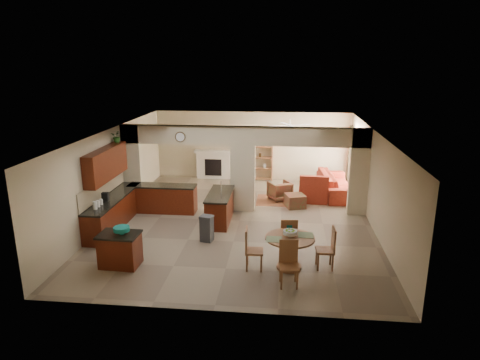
# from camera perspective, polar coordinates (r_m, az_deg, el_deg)

# --- Properties ---
(floor) EXTENTS (10.00, 10.00, 0.00)m
(floor) POSITION_cam_1_polar(r_m,az_deg,el_deg) (13.37, -0.06, -5.43)
(floor) COLOR #7C6D56
(floor) RESTS_ON ground
(ceiling) EXTENTS (10.00, 10.00, 0.00)m
(ceiling) POSITION_cam_1_polar(r_m,az_deg,el_deg) (12.64, -0.06, 6.49)
(ceiling) COLOR white
(ceiling) RESTS_ON wall_back
(wall_back) EXTENTS (8.00, 0.00, 8.00)m
(wall_back) POSITION_cam_1_polar(r_m,az_deg,el_deg) (17.79, 1.63, 4.60)
(wall_back) COLOR beige
(wall_back) RESTS_ON floor
(wall_front) EXTENTS (8.00, 0.00, 8.00)m
(wall_front) POSITION_cam_1_polar(r_m,az_deg,el_deg) (8.26, -3.72, -8.81)
(wall_front) COLOR beige
(wall_front) RESTS_ON floor
(wall_left) EXTENTS (0.00, 10.00, 10.00)m
(wall_left) POSITION_cam_1_polar(r_m,az_deg,el_deg) (13.92, -16.67, 0.80)
(wall_left) COLOR beige
(wall_left) RESTS_ON floor
(wall_right) EXTENTS (0.00, 10.00, 10.00)m
(wall_right) POSITION_cam_1_polar(r_m,az_deg,el_deg) (13.15, 17.55, -0.13)
(wall_right) COLOR beige
(wall_right) RESTS_ON floor
(partition_left_pier) EXTENTS (0.60, 0.25, 2.80)m
(partition_left_pier) POSITION_cam_1_polar(r_m,az_deg,el_deg) (14.71, -14.13, 1.77)
(partition_left_pier) COLOR beige
(partition_left_pier) RESTS_ON floor
(partition_center_pier) EXTENTS (0.80, 0.25, 2.20)m
(partition_center_pier) POSITION_cam_1_polar(r_m,az_deg,el_deg) (13.97, 0.37, 0.25)
(partition_center_pier) COLOR beige
(partition_center_pier) RESTS_ON floor
(partition_right_pier) EXTENTS (0.60, 0.25, 2.80)m
(partition_right_pier) POSITION_cam_1_polar(r_m,az_deg,el_deg) (14.04, 15.58, 1.01)
(partition_right_pier) COLOR beige
(partition_right_pier) RESTS_ON floor
(partition_header) EXTENTS (8.00, 0.25, 0.60)m
(partition_header) POSITION_cam_1_polar(r_m,az_deg,el_deg) (13.67, 0.38, 5.92)
(partition_header) COLOR beige
(partition_header) RESTS_ON partition_center_pier
(kitchen_counter) EXTENTS (2.52, 3.29, 1.48)m
(kitchen_counter) POSITION_cam_1_polar(r_m,az_deg,el_deg) (13.70, -13.89, -3.33)
(kitchen_counter) COLOR #3A0D06
(kitchen_counter) RESTS_ON floor
(upper_cabinets) EXTENTS (0.35, 2.40, 0.90)m
(upper_cabinets) POSITION_cam_1_polar(r_m,az_deg,el_deg) (13.01, -17.43, 2.08)
(upper_cabinets) COLOR #3A0D06
(upper_cabinets) RESTS_ON wall_left
(peninsula) EXTENTS (0.70, 1.85, 0.91)m
(peninsula) POSITION_cam_1_polar(r_m,az_deg,el_deg) (13.18, -2.71, -3.65)
(peninsula) COLOR #3A0D06
(peninsula) RESTS_ON floor
(wall_clock) EXTENTS (0.34, 0.03, 0.34)m
(wall_clock) POSITION_cam_1_polar(r_m,az_deg,el_deg) (13.86, -7.98, 5.70)
(wall_clock) COLOR #4D3619
(wall_clock) RESTS_ON partition_header
(rug) EXTENTS (1.60, 1.30, 0.01)m
(rug) POSITION_cam_1_polar(r_m,az_deg,el_deg) (15.28, 5.25, -2.74)
(rug) COLOR #975E37
(rug) RESTS_ON floor
(fireplace) EXTENTS (1.60, 0.35, 1.20)m
(fireplace) POSITION_cam_1_polar(r_m,az_deg,el_deg) (17.98, -3.53, 2.14)
(fireplace) COLOR white
(fireplace) RESTS_ON floor
(shelving_unit) EXTENTS (1.00, 0.32, 1.80)m
(shelving_unit) POSITION_cam_1_polar(r_m,az_deg,el_deg) (17.69, 2.70, 2.88)
(shelving_unit) COLOR brown
(shelving_unit) RESTS_ON floor
(window_a) EXTENTS (0.02, 0.90, 1.90)m
(window_a) POSITION_cam_1_polar(r_m,az_deg,el_deg) (15.38, 15.75, 1.48)
(window_a) COLOR white
(window_a) RESTS_ON wall_right
(window_b) EXTENTS (0.02, 0.90, 1.90)m
(window_b) POSITION_cam_1_polar(r_m,az_deg,el_deg) (17.01, 14.83, 2.88)
(window_b) COLOR white
(window_b) RESTS_ON wall_right
(glazed_door) EXTENTS (0.02, 0.70, 2.10)m
(glazed_door) POSITION_cam_1_polar(r_m,az_deg,el_deg) (16.23, 15.23, 1.70)
(glazed_door) COLOR white
(glazed_door) RESTS_ON wall_right
(drape_a_left) EXTENTS (0.10, 0.28, 2.30)m
(drape_a_left) POSITION_cam_1_polar(r_m,az_deg,el_deg) (14.80, 15.97, 0.92)
(drape_a_left) COLOR #42221A
(drape_a_left) RESTS_ON wall_right
(drape_a_right) EXTENTS (0.10, 0.28, 2.30)m
(drape_a_right) POSITION_cam_1_polar(r_m,az_deg,el_deg) (15.95, 15.26, 2.01)
(drape_a_right) COLOR #42221A
(drape_a_right) RESTS_ON wall_right
(drape_b_left) EXTENTS (0.10, 0.28, 2.30)m
(drape_b_left) POSITION_cam_1_polar(r_m,az_deg,el_deg) (16.43, 15.00, 2.42)
(drape_b_left) COLOR #42221A
(drape_b_left) RESTS_ON wall_right
(drape_b_right) EXTENTS (0.10, 0.28, 2.30)m
(drape_b_right) POSITION_cam_1_polar(r_m,az_deg,el_deg) (17.58, 14.42, 3.32)
(drape_b_right) COLOR #42221A
(drape_b_right) RESTS_ON wall_right
(ceiling_fan) EXTENTS (1.00, 1.00, 0.10)m
(ceiling_fan) POSITION_cam_1_polar(r_m,az_deg,el_deg) (15.57, 6.65, 7.25)
(ceiling_fan) COLOR white
(ceiling_fan) RESTS_ON ceiling
(kitchen_island) EXTENTS (0.98, 0.72, 0.83)m
(kitchen_island) POSITION_cam_1_polar(r_m,az_deg,el_deg) (10.83, -15.71, -8.92)
(kitchen_island) COLOR #3A0D06
(kitchen_island) RESTS_ON floor
(teal_bowl) EXTENTS (0.38, 0.38, 0.18)m
(teal_bowl) POSITION_cam_1_polar(r_m,az_deg,el_deg) (10.60, -15.51, -6.50)
(teal_bowl) COLOR #127E75
(teal_bowl) RESTS_ON kitchen_island
(trash_can) EXTENTS (0.38, 0.34, 0.68)m
(trash_can) POSITION_cam_1_polar(r_m,az_deg,el_deg) (11.84, -4.46, -6.59)
(trash_can) COLOR #303032
(trash_can) RESTS_ON floor
(dining_table) EXTENTS (1.18, 1.18, 0.80)m
(dining_table) POSITION_cam_1_polar(r_m,az_deg,el_deg) (10.33, 6.63, -8.99)
(dining_table) COLOR brown
(dining_table) RESTS_ON floor
(fruit_bowl) EXTENTS (0.33, 0.33, 0.18)m
(fruit_bowl) POSITION_cam_1_polar(r_m,az_deg,el_deg) (10.22, 6.70, -7.05)
(fruit_bowl) COLOR #6BA824
(fruit_bowl) RESTS_ON dining_table
(sofa) EXTENTS (2.84, 1.31, 0.81)m
(sofa) POSITION_cam_1_polar(r_m,az_deg,el_deg) (16.22, 12.77, -0.51)
(sofa) COLOR maroon
(sofa) RESTS_ON floor
(chaise) EXTENTS (1.04, 0.87, 0.40)m
(chaise) POSITION_cam_1_polar(r_m,az_deg,el_deg) (15.35, 9.68, -2.06)
(chaise) COLOR maroon
(chaise) RESTS_ON floor
(armchair) EXTENTS (0.97, 0.98, 0.66)m
(armchair) POSITION_cam_1_polar(r_m,az_deg,el_deg) (15.31, 5.32, -1.43)
(armchair) COLOR maroon
(armchair) RESTS_ON floor
(ottoman) EXTENTS (0.76, 0.76, 0.44)m
(ottoman) POSITION_cam_1_polar(r_m,az_deg,el_deg) (14.63, 7.34, -2.76)
(ottoman) COLOR maroon
(ottoman) RESTS_ON floor
(plant) EXTENTS (0.37, 0.34, 0.37)m
(plant) POSITION_cam_1_polar(r_m,az_deg,el_deg) (13.76, -16.08, 5.61)
(plant) COLOR #1D4D14
(plant) RESTS_ON upper_cabinets
(chair_north) EXTENTS (0.46, 0.46, 1.02)m
(chair_north) POSITION_cam_1_polar(r_m,az_deg,el_deg) (10.93, 6.49, -7.40)
(chair_north) COLOR brown
(chair_north) RESTS_ON floor
(chair_east) EXTENTS (0.44, 0.44, 1.02)m
(chair_east) POSITION_cam_1_polar(r_m,az_deg,el_deg) (10.48, 11.75, -8.69)
(chair_east) COLOR brown
(chair_east) RESTS_ON floor
(chair_south) EXTENTS (0.46, 0.46, 1.02)m
(chair_south) POSITION_cam_1_polar(r_m,az_deg,el_deg) (9.64, 6.52, -10.68)
(chair_south) COLOR brown
(chair_south) RESTS_ON floor
(chair_west) EXTENTS (0.44, 0.44, 1.02)m
(chair_west) POSITION_cam_1_polar(r_m,az_deg,el_deg) (10.24, 1.45, -8.94)
(chair_west) COLOR brown
(chair_west) RESTS_ON floor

